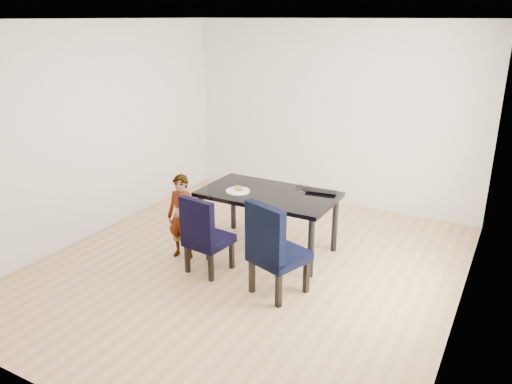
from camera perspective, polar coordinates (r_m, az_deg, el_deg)
The scene contains 14 objects.
floor at distance 5.82m, azimuth -0.96°, elevation -8.54°, with size 4.50×5.00×0.01m, color tan.
ceiling at distance 5.14m, azimuth -1.14°, elevation 19.21°, with size 4.50×5.00×0.01m, color white.
wall_back at distance 7.54m, azimuth 8.59°, elevation 8.72°, with size 4.50×0.01×2.70m, color white.
wall_front at distance 3.50m, azimuth -22.00°, elevation -5.20°, with size 4.50×0.01×2.70m, color silver.
wall_left at distance 6.71m, azimuth -18.11°, elevation 6.65°, with size 0.01×5.00×2.70m, color silver.
wall_right at distance 4.67m, azimuth 23.71°, elevation 0.61°, with size 0.01×5.00×2.70m, color white.
dining_table at distance 6.05m, azimuth 1.37°, elevation -3.41°, with size 1.60×0.90×0.75m, color black.
chair_left at distance 5.57m, azimuth -5.41°, elevation -4.74°, with size 0.44×0.45×0.91m, color black.
chair_right at distance 5.09m, azimuth 2.71°, elevation -6.37°, with size 0.49×0.51×1.02m, color black.
child at distance 5.89m, azimuth -8.47°, elevation -2.86°, with size 0.37×0.25×1.02m, color orange.
plate at distance 5.95m, azimuth -2.09°, elevation 0.12°, with size 0.29×0.29×0.02m, color white.
sandwich at distance 5.94m, azimuth -1.98°, elevation 0.47°, with size 0.14×0.07×0.06m, color olive.
laptop at distance 6.01m, azimuth 7.53°, elevation 0.21°, with size 0.37×0.23×0.03m, color black.
cable_tangle at distance 6.04m, azimuth 5.28°, elevation 0.29°, with size 0.14×0.14×0.01m, color black.
Camera 1 is at (2.57, -4.45, 2.73)m, focal length 35.00 mm.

